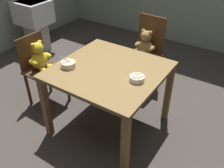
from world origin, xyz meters
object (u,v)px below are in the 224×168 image
(sink_basin, at_px, (34,19))
(teddy_chair_near_left, at_px, (41,63))
(teddy_chair_far_center, at_px, (145,49))
(porridge_bowl_white_near_right, at_px, (137,78))
(dining_table, at_px, (109,78))
(porridge_bowl_cream_near_left, at_px, (68,64))

(sink_basin, bearing_deg, teddy_chair_near_left, -39.10)
(teddy_chair_far_center, distance_m, porridge_bowl_white_near_right, 1.03)
(teddy_chair_near_left, height_order, porridge_bowl_white_near_right, teddy_chair_near_left)
(dining_table, bearing_deg, teddy_chair_far_center, 94.00)
(teddy_chair_near_left, relative_size, porridge_bowl_white_near_right, 6.45)
(sink_basin, bearing_deg, porridge_bowl_cream_near_left, -31.80)
(dining_table, xyz_separation_m, teddy_chair_far_center, (-0.06, 0.89, -0.08))
(dining_table, relative_size, porridge_bowl_white_near_right, 7.65)
(dining_table, relative_size, teddy_chair_far_center, 1.07)
(teddy_chair_near_left, xyz_separation_m, porridge_bowl_white_near_right, (1.22, 0.03, 0.21))
(dining_table, height_order, teddy_chair_far_center, teddy_chair_far_center)
(teddy_chair_near_left, distance_m, porridge_bowl_white_near_right, 1.24)
(sink_basin, bearing_deg, porridge_bowl_white_near_right, -20.96)
(teddy_chair_far_center, distance_m, porridge_bowl_cream_near_left, 1.14)
(porridge_bowl_cream_near_left, bearing_deg, sink_basin, 148.20)
(teddy_chair_near_left, bearing_deg, sink_basin, 141.80)
(teddy_chair_far_center, distance_m, teddy_chair_near_left, 1.27)
(teddy_chair_far_center, xyz_separation_m, sink_basin, (-1.99, -0.02, 0.00))
(porridge_bowl_cream_near_left, bearing_deg, dining_table, 28.29)
(teddy_chair_near_left, relative_size, porridge_bowl_cream_near_left, 6.00)
(porridge_bowl_white_near_right, bearing_deg, teddy_chair_near_left, -178.64)
(dining_table, distance_m, porridge_bowl_white_near_right, 0.34)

